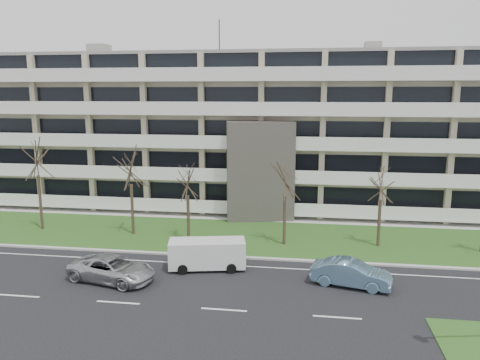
# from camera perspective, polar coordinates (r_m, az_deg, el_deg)

# --- Properties ---
(ground) EXTENTS (160.00, 160.00, 0.00)m
(ground) POSITION_cam_1_polar(r_m,az_deg,el_deg) (26.18, -1.97, -15.53)
(ground) COLOR black
(ground) RESTS_ON ground
(grass_verge) EXTENTS (90.00, 10.00, 0.06)m
(grass_verge) POSITION_cam_1_polar(r_m,az_deg,el_deg) (38.13, 1.54, -6.91)
(grass_verge) COLOR #27511B
(grass_verge) RESTS_ON ground
(curb) EXTENTS (90.00, 0.35, 0.12)m
(curb) POSITION_cam_1_polar(r_m,az_deg,el_deg) (33.42, 0.51, -9.43)
(curb) COLOR #B2B2AD
(curb) RESTS_ON ground
(sidewalk) EXTENTS (90.00, 2.00, 0.08)m
(sidewalk) POSITION_cam_1_polar(r_m,az_deg,el_deg) (43.37, 2.41, -4.72)
(sidewalk) COLOR #B2B2AD
(sidewalk) RESTS_ON ground
(lane_edge_line) EXTENTS (90.00, 0.12, 0.01)m
(lane_edge_line) POSITION_cam_1_polar(r_m,az_deg,el_deg) (32.05, 0.14, -10.44)
(lane_edge_line) COLOR white
(lane_edge_line) RESTS_ON ground
(apartment_building) EXTENTS (60.50, 15.10, 18.75)m
(apartment_building) POSITION_cam_1_polar(r_m,az_deg,el_deg) (48.76, 3.31, 6.04)
(apartment_building) COLOR #C4B798
(apartment_building) RESTS_ON ground
(silver_pickup) EXTENTS (5.93, 3.72, 1.53)m
(silver_pickup) POSITION_cam_1_polar(r_m,az_deg,el_deg) (30.55, -15.33, -10.40)
(silver_pickup) COLOR #B1B3B8
(silver_pickup) RESTS_ON ground
(blue_sedan) EXTENTS (5.00, 2.71, 1.56)m
(blue_sedan) POSITION_cam_1_polar(r_m,az_deg,el_deg) (29.54, 13.38, -11.01)
(blue_sedan) COLOR #6E9BBF
(blue_sedan) RESTS_ON ground
(white_van) EXTENTS (5.28, 2.81, 1.94)m
(white_van) POSITION_cam_1_polar(r_m,az_deg,el_deg) (31.33, -3.91, -8.72)
(white_van) COLOR white
(white_van) RESTS_ON ground
(tree_1) EXTENTS (4.20, 4.20, 8.40)m
(tree_1) POSITION_cam_1_polar(r_m,az_deg,el_deg) (42.28, -23.57, 2.98)
(tree_1) COLOR #382B21
(tree_1) RESTS_ON ground
(tree_2) EXTENTS (3.76, 3.76, 7.51)m
(tree_2) POSITION_cam_1_polar(r_m,az_deg,el_deg) (38.51, -13.22, 1.87)
(tree_2) COLOR #382B21
(tree_2) RESTS_ON ground
(tree_3) EXTENTS (3.25, 3.25, 6.49)m
(tree_3) POSITION_cam_1_polar(r_m,az_deg,el_deg) (36.25, -6.43, 0.27)
(tree_3) COLOR #382B21
(tree_3) RESTS_ON ground
(tree_4) EXTENTS (3.45, 3.45, 6.89)m
(tree_4) POSITION_cam_1_polar(r_m,az_deg,el_deg) (35.09, 5.53, 0.46)
(tree_4) COLOR #382B21
(tree_4) RESTS_ON ground
(tree_5) EXTENTS (3.24, 3.24, 6.48)m
(tree_5) POSITION_cam_1_polar(r_m,az_deg,el_deg) (36.15, 16.86, -0.17)
(tree_5) COLOR #382B21
(tree_5) RESTS_ON ground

